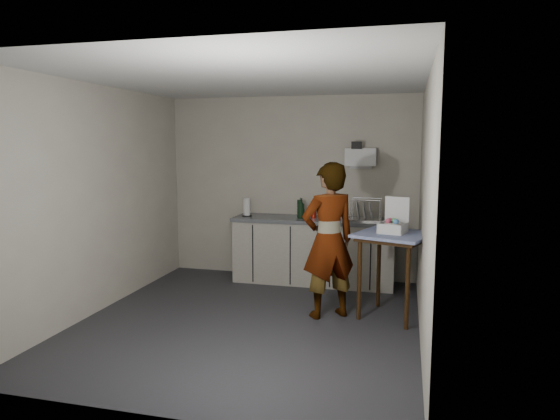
% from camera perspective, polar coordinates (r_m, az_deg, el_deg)
% --- Properties ---
extents(ground, '(4.00, 4.00, 0.00)m').
position_cam_1_polar(ground, '(5.61, -3.51, -12.56)').
color(ground, '#29282D').
rests_on(ground, ground).
extents(wall_back, '(3.60, 0.02, 2.60)m').
position_cam_1_polar(wall_back, '(7.21, 1.24, 2.57)').
color(wall_back, beige).
rests_on(wall_back, ground).
extents(wall_right, '(0.02, 4.00, 2.60)m').
position_cam_1_polar(wall_right, '(5.05, 16.08, 0.12)').
color(wall_right, beige).
rests_on(wall_right, ground).
extents(wall_left, '(0.02, 4.00, 2.60)m').
position_cam_1_polar(wall_left, '(6.09, -19.86, 1.19)').
color(wall_left, beige).
rests_on(wall_left, ground).
extents(ceiling, '(3.60, 4.00, 0.01)m').
position_cam_1_polar(ceiling, '(5.31, -3.74, 14.76)').
color(ceiling, white).
rests_on(ceiling, wall_back).
extents(kitchen_counter, '(2.24, 0.62, 0.91)m').
position_cam_1_polar(kitchen_counter, '(6.98, 3.89, -4.86)').
color(kitchen_counter, black).
rests_on(kitchen_counter, ground).
extents(wall_shelf, '(0.42, 0.18, 0.37)m').
position_cam_1_polar(wall_shelf, '(6.96, 9.20, 5.98)').
color(wall_shelf, white).
rests_on(wall_shelf, ground).
extents(side_table, '(0.94, 0.94, 0.96)m').
position_cam_1_polar(side_table, '(5.65, 12.80, -3.82)').
color(side_table, '#39230D').
rests_on(side_table, ground).
extents(standing_man, '(0.76, 0.71, 1.74)m').
position_cam_1_polar(standing_man, '(5.55, 5.56, -3.50)').
color(standing_man, '#B2A593').
rests_on(standing_man, ground).
extents(soap_bottle, '(0.15, 0.15, 0.28)m').
position_cam_1_polar(soap_bottle, '(6.85, 2.41, 0.21)').
color(soap_bottle, black).
rests_on(soap_bottle, kitchen_counter).
extents(soda_can, '(0.07, 0.07, 0.14)m').
position_cam_1_polar(soda_can, '(6.90, 3.86, -0.35)').
color(soda_can, red).
rests_on(soda_can, kitchen_counter).
extents(dark_bottle, '(0.07, 0.07, 0.25)m').
position_cam_1_polar(dark_bottle, '(6.96, 2.27, 0.17)').
color(dark_bottle, black).
rests_on(dark_bottle, kitchen_counter).
extents(paper_towel, '(0.14, 0.14, 0.26)m').
position_cam_1_polar(paper_towel, '(7.08, -3.81, 0.28)').
color(paper_towel, black).
rests_on(paper_towel, kitchen_counter).
extents(dish_rack, '(0.42, 0.32, 0.30)m').
position_cam_1_polar(dish_rack, '(6.77, 9.71, -0.61)').
color(dish_rack, white).
rests_on(dish_rack, kitchen_counter).
extents(bakery_box, '(0.34, 0.35, 0.39)m').
position_cam_1_polar(bakery_box, '(5.64, 12.80, -1.67)').
color(bakery_box, white).
rests_on(bakery_box, side_table).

